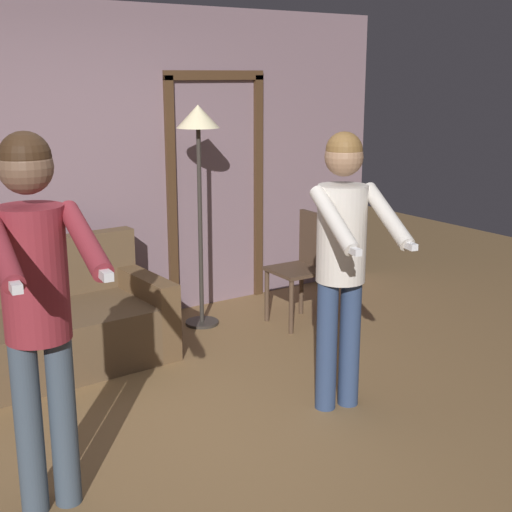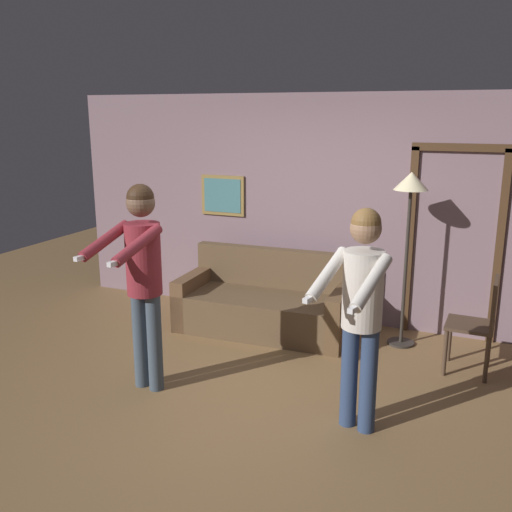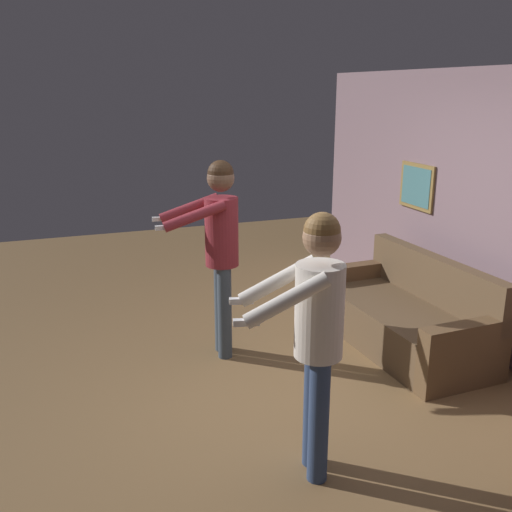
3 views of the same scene
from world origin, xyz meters
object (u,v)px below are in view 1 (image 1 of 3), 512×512
Objects in this scene: torchiere_lamp at (199,142)px; person_standing_left at (36,288)px; dining_chair_distant at (305,261)px; person_standing_right at (343,246)px; couch at (31,334)px.

torchiere_lamp is 1.00× the size of person_standing_left.
person_standing_left is 1.95× the size of dining_chair_distant.
couch is at bearing 130.61° from person_standing_right.
person_standing_right reaches higher than couch.
person_standing_left is (-1.92, -1.88, -0.41)m from torchiere_lamp.
dining_chair_distant is at bearing -6.69° from couch.
dining_chair_distant is at bearing 28.46° from person_standing_left.
torchiere_lamp is 1.89m from person_standing_right.
person_standing_left is at bearing -135.55° from torchiere_lamp.
couch is at bearing 75.64° from person_standing_left.
torchiere_lamp reaches higher than couch.
couch is 1.96m from person_standing_left.
person_standing_right reaches higher than dining_chair_distant.
couch is 1.95m from torchiere_lamp.
couch is 1.06× the size of torchiere_lamp.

